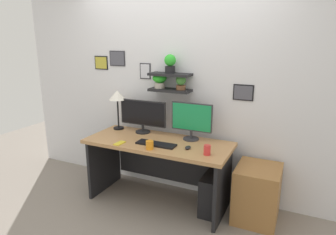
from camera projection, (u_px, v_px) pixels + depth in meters
ground_plane at (159, 201)px, 3.52m from camera, size 8.00×8.00×0.00m
back_wall_assembly at (174, 83)px, 3.56m from camera, size 4.40×0.24×2.70m
desk at (160, 157)px, 3.43m from camera, size 1.64×0.68×0.75m
monitor_left at (143, 115)px, 3.59m from camera, size 0.61×0.18×0.40m
monitor_right at (192, 120)px, 3.33m from camera, size 0.48×0.18×0.42m
keyboard at (156, 144)px, 3.21m from camera, size 0.44×0.14×0.02m
computer_mouse at (188, 148)px, 3.09m from camera, size 0.06×0.09×0.03m
desk_lamp at (117, 98)px, 3.69m from camera, size 0.21×0.21×0.50m
cell_phone at (120, 143)px, 3.25m from camera, size 0.08×0.15×0.01m
coffee_mug at (150, 145)px, 3.08m from camera, size 0.08×0.08×0.09m
pen_cup at (207, 150)px, 2.93m from camera, size 0.07×0.07×0.10m
drawer_cabinet at (257, 193)px, 3.11m from camera, size 0.44×0.50×0.59m
computer_tower_right at (211, 193)px, 3.27m from camera, size 0.18×0.40×0.43m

